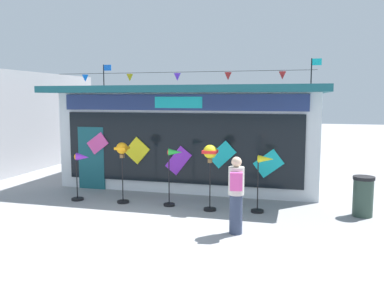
{
  "coord_description": "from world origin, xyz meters",
  "views": [
    {
      "loc": [
        3.97,
        -7.51,
        2.92
      ],
      "look_at": [
        0.96,
        3.73,
        1.57
      ],
      "focal_mm": 37.35,
      "sensor_mm": 36.0,
      "label": 1
    }
  ],
  "objects_px": {
    "wind_spinner_center_right": "(210,158)",
    "kite_shop_building": "(200,133)",
    "trash_bin": "(363,196)",
    "wind_spinner_right": "(263,176)",
    "wind_spinner_center_left": "(173,169)",
    "wind_spinner_far_left": "(81,169)",
    "wind_spinner_left": "(122,156)",
    "person_near_camera": "(236,193)"
  },
  "relations": [
    {
      "from": "wind_spinner_far_left",
      "to": "wind_spinner_center_left",
      "type": "distance_m",
      "value": 2.71
    },
    {
      "from": "wind_spinner_far_left",
      "to": "wind_spinner_center_right",
      "type": "height_order",
      "value": "wind_spinner_center_right"
    },
    {
      "from": "wind_spinner_far_left",
      "to": "wind_spinner_left",
      "type": "bearing_deg",
      "value": 3.0
    },
    {
      "from": "wind_spinner_right",
      "to": "trash_bin",
      "type": "relative_size",
      "value": 1.48
    },
    {
      "from": "person_near_camera",
      "to": "wind_spinner_left",
      "type": "bearing_deg",
      "value": -34.8
    },
    {
      "from": "kite_shop_building",
      "to": "trash_bin",
      "type": "xyz_separation_m",
      "value": [
        5.06,
        -3.63,
        -1.15
      ]
    },
    {
      "from": "kite_shop_building",
      "to": "wind_spinner_far_left",
      "type": "relative_size",
      "value": 6.27
    },
    {
      "from": "wind_spinner_left",
      "to": "person_near_camera",
      "type": "relative_size",
      "value": 1.01
    },
    {
      "from": "wind_spinner_right",
      "to": "person_near_camera",
      "type": "relative_size",
      "value": 0.89
    },
    {
      "from": "wind_spinner_far_left",
      "to": "wind_spinner_center_right",
      "type": "xyz_separation_m",
      "value": [
        3.76,
        -0.05,
        0.46
      ]
    },
    {
      "from": "wind_spinner_center_left",
      "to": "wind_spinner_right",
      "type": "relative_size",
      "value": 1.06
    },
    {
      "from": "wind_spinner_center_right",
      "to": "trash_bin",
      "type": "bearing_deg",
      "value": 7.52
    },
    {
      "from": "wind_spinner_right",
      "to": "trash_bin",
      "type": "bearing_deg",
      "value": 7.95
    },
    {
      "from": "wind_spinner_right",
      "to": "wind_spinner_center_right",
      "type": "bearing_deg",
      "value": -173.25
    },
    {
      "from": "trash_bin",
      "to": "wind_spinner_far_left",
      "type": "bearing_deg",
      "value": -176.61
    },
    {
      "from": "wind_spinner_far_left",
      "to": "wind_spinner_left",
      "type": "height_order",
      "value": "wind_spinner_left"
    },
    {
      "from": "wind_spinner_far_left",
      "to": "wind_spinner_right",
      "type": "xyz_separation_m",
      "value": [
        5.09,
        0.11,
        0.04
      ]
    },
    {
      "from": "wind_spinner_far_left",
      "to": "trash_bin",
      "type": "relative_size",
      "value": 1.36
    },
    {
      "from": "wind_spinner_center_right",
      "to": "kite_shop_building",
      "type": "bearing_deg",
      "value": 107.43
    },
    {
      "from": "wind_spinner_center_right",
      "to": "wind_spinner_right",
      "type": "xyz_separation_m",
      "value": [
        1.33,
        0.16,
        -0.41
      ]
    },
    {
      "from": "wind_spinner_left",
      "to": "wind_spinner_center_left",
      "type": "distance_m",
      "value": 1.49
    },
    {
      "from": "person_near_camera",
      "to": "trash_bin",
      "type": "bearing_deg",
      "value": -151.69
    },
    {
      "from": "wind_spinner_center_left",
      "to": "trash_bin",
      "type": "distance_m",
      "value": 4.86
    },
    {
      "from": "wind_spinner_center_right",
      "to": "trash_bin",
      "type": "distance_m",
      "value": 3.9
    },
    {
      "from": "wind_spinner_center_right",
      "to": "wind_spinner_far_left",
      "type": "bearing_deg",
      "value": 179.22
    },
    {
      "from": "wind_spinner_center_right",
      "to": "wind_spinner_center_left",
      "type": "bearing_deg",
      "value": 171.37
    },
    {
      "from": "kite_shop_building",
      "to": "wind_spinner_far_left",
      "type": "height_order",
      "value": "kite_shop_building"
    },
    {
      "from": "wind_spinner_left",
      "to": "wind_spinner_center_right",
      "type": "relative_size",
      "value": 0.99
    },
    {
      "from": "kite_shop_building",
      "to": "wind_spinner_center_left",
      "type": "relative_size",
      "value": 5.44
    },
    {
      "from": "wind_spinner_center_left",
      "to": "wind_spinner_center_right",
      "type": "distance_m",
      "value": 1.13
    },
    {
      "from": "wind_spinner_center_right",
      "to": "trash_bin",
      "type": "xyz_separation_m",
      "value": [
        3.77,
        0.5,
        -0.87
      ]
    },
    {
      "from": "person_near_camera",
      "to": "wind_spinner_center_left",
      "type": "bearing_deg",
      "value": -49.88
    },
    {
      "from": "kite_shop_building",
      "to": "wind_spinner_right",
      "type": "distance_m",
      "value": 4.81
    },
    {
      "from": "trash_bin",
      "to": "wind_spinner_right",
      "type": "bearing_deg",
      "value": -172.05
    },
    {
      "from": "trash_bin",
      "to": "kite_shop_building",
      "type": "bearing_deg",
      "value": 144.35
    },
    {
      "from": "person_near_camera",
      "to": "wind_spinner_right",
      "type": "bearing_deg",
      "value": -111.16
    },
    {
      "from": "kite_shop_building",
      "to": "person_near_camera",
      "type": "height_order",
      "value": "kite_shop_building"
    },
    {
      "from": "kite_shop_building",
      "to": "person_near_camera",
      "type": "relative_size",
      "value": 5.09
    },
    {
      "from": "wind_spinner_center_left",
      "to": "trash_bin",
      "type": "relative_size",
      "value": 1.57
    },
    {
      "from": "wind_spinner_center_left",
      "to": "trash_bin",
      "type": "bearing_deg",
      "value": 4.0
    },
    {
      "from": "wind_spinner_center_right",
      "to": "wind_spinner_right",
      "type": "bearing_deg",
      "value": 6.75
    },
    {
      "from": "wind_spinner_center_right",
      "to": "trash_bin",
      "type": "relative_size",
      "value": 1.72
    }
  ]
}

